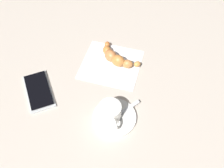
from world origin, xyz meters
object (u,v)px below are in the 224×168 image
object	(u,v)px
saucer	(113,117)
cell_phone	(39,91)
espresso_cup	(110,112)
napkin	(111,64)
croissant	(116,58)
teaspoon	(116,116)
sugar_packet	(111,106)

from	to	relation	value
saucer	cell_phone	bearing A→B (deg)	-108.59
espresso_cup	napkin	xyz separation A→B (m)	(-0.20, -0.01, -0.03)
croissant	teaspoon	bearing A→B (deg)	3.28
teaspoon	croissant	bearing A→B (deg)	-176.72
saucer	cell_phone	size ratio (longest dim) A/B	0.76
sugar_packet	cell_phone	bearing A→B (deg)	-36.42
sugar_packet	croissant	size ratio (longest dim) A/B	0.43
teaspoon	sugar_packet	world-z (taller)	teaspoon
saucer	teaspoon	distance (m)	0.01
teaspoon	cell_phone	bearing A→B (deg)	-107.83
espresso_cup	teaspoon	bearing A→B (deg)	101.42
sugar_packet	napkin	size ratio (longest dim) A/B	0.31
sugar_packet	croissant	bearing A→B (deg)	-116.32
saucer	napkin	distance (m)	0.20
saucer	croissant	bearing A→B (deg)	-178.77
espresso_cup	croissant	bearing A→B (deg)	179.34
espresso_cup	teaspoon	xyz separation A→B (m)	(-0.00, 0.01, -0.02)
sugar_packet	cell_phone	size ratio (longest dim) A/B	0.36
napkin	teaspoon	bearing A→B (deg)	7.54
saucer	croissant	world-z (taller)	croissant
teaspoon	sugar_packet	size ratio (longest dim) A/B	1.82
saucer	sugar_packet	bearing A→B (deg)	-165.26
teaspoon	croissant	xyz separation A→B (m)	(-0.21, -0.01, 0.01)
espresso_cup	croissant	xyz separation A→B (m)	(-0.21, 0.00, -0.02)
espresso_cup	cell_phone	xyz separation A→B (m)	(-0.08, -0.22, -0.03)
saucer	espresso_cup	bearing A→B (deg)	-74.08
cell_phone	saucer	bearing A→B (deg)	71.41
teaspoon	napkin	world-z (taller)	teaspoon
croissant	cell_phone	size ratio (longest dim) A/B	0.83
sugar_packet	croissant	xyz separation A→B (m)	(-0.18, 0.00, 0.01)
saucer	teaspoon	xyz separation A→B (m)	(-0.00, 0.01, 0.01)
saucer	teaspoon	bearing A→B (deg)	97.09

